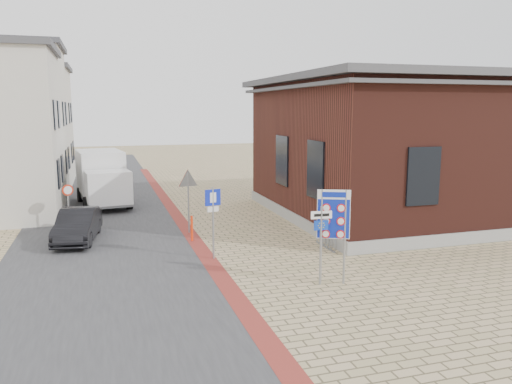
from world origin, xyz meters
TOP-DOWN VIEW (x-y plane):
  - ground at (0.00, 0.00)m, footprint 120.00×120.00m
  - road_strip at (-5.50, 15.00)m, footprint 7.00×60.00m
  - curb_strip at (-2.00, 10.00)m, footprint 0.60×40.00m
  - brick_building at (8.99, 7.00)m, footprint 13.00×13.00m
  - townhouse_mid at (-10.99, 18.00)m, footprint 7.40×6.40m
  - townhouse_far at (-10.99, 24.00)m, footprint 7.40×6.40m
  - bike_rack at (2.65, 2.20)m, footprint 0.08×1.80m
  - sedan at (-6.50, 6.05)m, footprint 1.91×4.12m
  - box_truck at (-5.48, 13.78)m, footprint 2.98×5.91m
  - border_sign at (1.13, -1.50)m, footprint 0.93×0.44m
  - essen_sign at (0.74, -1.50)m, footprint 0.66×0.09m
  - parking_sign at (-1.80, 2.00)m, footprint 0.57×0.14m
  - yield_sign at (-2.00, 6.00)m, footprint 0.95×0.25m
  - speed_sign at (-6.92, 7.85)m, footprint 0.46×0.22m
  - bollard at (-2.11, 4.64)m, footprint 0.11×0.11m

SIDE VIEW (x-z plane):
  - ground at x=0.00m, z-range 0.00..0.00m
  - road_strip at x=-5.50m, z-range 0.00..0.02m
  - curb_strip at x=-2.00m, z-range 0.00..0.03m
  - bike_rack at x=2.65m, z-range -0.04..0.56m
  - bollard at x=-2.11m, z-range 0.00..1.04m
  - sedan at x=-6.50m, z-range 0.00..1.31m
  - speed_sign at x=-6.92m, z-range 0.33..2.40m
  - box_truck at x=-5.48m, z-range 0.05..3.01m
  - essen_sign at x=0.74m, z-range 0.39..2.83m
  - parking_sign at x=-1.80m, z-range 0.48..3.07m
  - yield_sign at x=-2.00m, z-range 0.73..3.44m
  - border_sign at x=1.13m, z-range 0.64..3.55m
  - brick_building at x=8.99m, z-range 0.09..6.89m
  - townhouse_far at x=-10.99m, z-range 0.02..8.32m
  - townhouse_mid at x=-10.99m, z-range 0.02..9.12m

